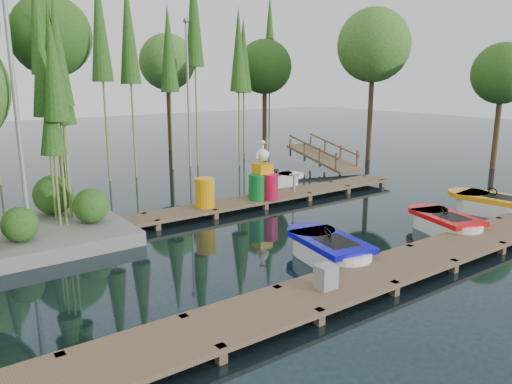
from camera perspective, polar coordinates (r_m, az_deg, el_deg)
ground_plane at (r=14.59m, az=-0.43°, el=-4.84°), size 90.00×90.00×0.00m
near_dock at (r=11.38m, az=13.08°, el=-9.25°), size 18.00×1.50×0.50m
far_dock at (r=17.04m, az=-2.60°, el=-1.39°), size 15.00×1.20×0.50m
tree_screen at (r=22.75m, az=-21.49°, el=16.34°), size 34.42×18.53×10.31m
lamp_island at (r=14.02m, az=-25.96°, el=10.86°), size 0.30×0.30×7.25m
lamp_rear at (r=25.34m, az=-7.80°, el=12.48°), size 0.30×0.30×7.25m
ramp at (r=24.96m, az=7.69°, el=4.00°), size 1.50×3.94×1.49m
boat_blue at (r=12.61m, az=8.34°, el=-6.61°), size 1.71×2.95×0.94m
boat_red at (r=15.67m, az=20.82°, el=-3.48°), size 1.81×2.81×0.87m
boat_yellow_near at (r=18.40m, az=25.59°, el=-1.42°), size 1.71×3.09×0.99m
boat_white_far at (r=20.78m, az=2.11°, el=1.33°), size 2.61×1.76×1.13m
utility_cabinet at (r=10.31m, az=7.98°, el=-9.57°), size 0.40×0.34×0.49m
yellow_barrel at (r=16.34m, az=-5.89°, el=-0.08°), size 0.65×0.65×0.97m
drum_cluster at (r=17.43m, az=0.91°, el=1.22°), size 1.19×1.09×2.05m
seagull_post at (r=18.50m, az=4.39°, el=1.61°), size 0.48×0.26×0.76m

